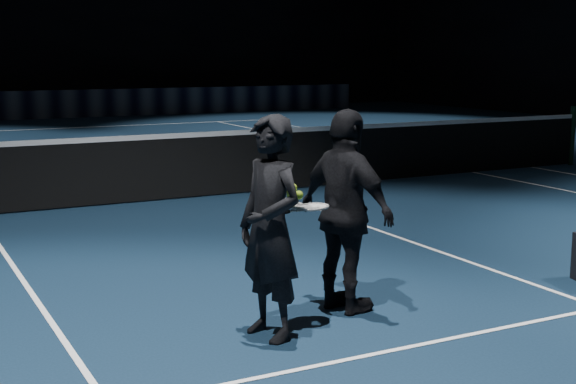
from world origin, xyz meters
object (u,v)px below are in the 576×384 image
racket_upper (304,207)px  tennis_balls (294,193)px  player_a (270,228)px  player_b (346,212)px  racket_lower (312,207)px

racket_upper → tennis_balls: 0.20m
player_a → player_b: 0.85m
player_b → tennis_balls: (-0.57, -0.18, 0.23)m
racket_upper → tennis_balls: (-0.13, -0.08, 0.13)m
player_b → racket_lower: bearing=94.0°
player_a → player_b: same height
player_a → tennis_balls: bearing=96.2°
player_a → racket_upper: 0.41m
player_a → racket_lower: player_a is taller
racket_lower → racket_upper: (-0.06, 0.02, 0.00)m
racket_lower → tennis_balls: (-0.19, -0.06, 0.13)m
player_b → racket_upper: size_ratio=2.43×
player_b → tennis_balls: size_ratio=13.76×
player_a → player_b: bearing=95.1°
player_b → racket_upper: player_b is taller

